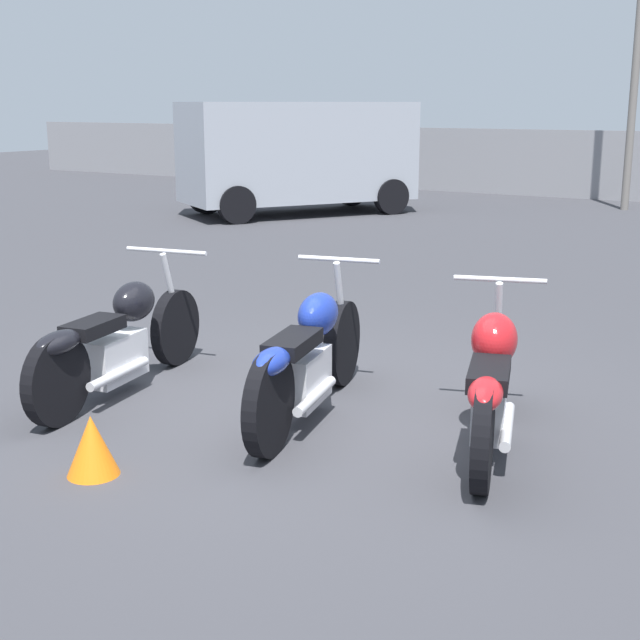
# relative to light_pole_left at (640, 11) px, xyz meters

# --- Properties ---
(ground_plane) EXTENTS (60.00, 60.00, 0.00)m
(ground_plane) POSITION_rel_light_pole_left_xyz_m (1.00, -14.09, -3.94)
(ground_plane) COLOR #38383D
(light_pole_left) EXTENTS (0.70, 0.35, 6.56)m
(light_pole_left) POSITION_rel_light_pole_left_xyz_m (0.00, 0.00, 0.00)
(light_pole_left) COLOR slate
(light_pole_left) RESTS_ON ground_plane
(motorcycle_slot_0) EXTENTS (0.75, 2.22, 1.01)m
(motorcycle_slot_0) POSITION_rel_light_pole_left_xyz_m (-0.45, -14.39, -3.52)
(motorcycle_slot_0) COLOR black
(motorcycle_slot_0) RESTS_ON ground_plane
(motorcycle_slot_1) EXTENTS (0.77, 2.18, 1.04)m
(motorcycle_slot_1) POSITION_rel_light_pole_left_xyz_m (1.06, -14.10, -3.50)
(motorcycle_slot_1) COLOR black
(motorcycle_slot_1) RESTS_ON ground_plane
(motorcycle_slot_2) EXTENTS (0.86, 2.01, 1.00)m
(motorcycle_slot_2) POSITION_rel_light_pole_left_xyz_m (2.36, -13.97, -3.51)
(motorcycle_slot_2) COLOR black
(motorcycle_slot_2) RESTS_ON ground_plane
(parked_van) EXTENTS (3.93, 4.76, 2.18)m
(parked_van) POSITION_rel_light_pole_left_xyz_m (-5.41, -4.15, -2.73)
(parked_van) COLOR #999EA8
(parked_van) RESTS_ON ground_plane
(traffic_cone_near) EXTENTS (0.32, 0.32, 0.37)m
(traffic_cone_near) POSITION_rel_light_pole_left_xyz_m (0.49, -15.62, -3.75)
(traffic_cone_near) COLOR orange
(traffic_cone_near) RESTS_ON ground_plane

